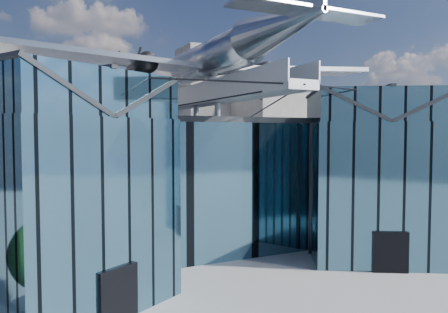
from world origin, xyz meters
name	(u,v)px	position (x,y,z in m)	size (l,w,h in m)	color
ground_plane	(237,271)	(0.00, 0.00, 0.00)	(120.00, 120.00, 0.00)	gray
museum	(202,176)	(0.00, 5.82, 5.54)	(32.88, 24.50, 17.60)	teal
bg_towers	(108,126)	(1.45, 50.49, 10.01)	(77.00, 24.50, 26.00)	gray
tree_side_e	(415,190)	(19.58, 3.29, 3.66)	(3.66, 3.66, 5.41)	#352215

